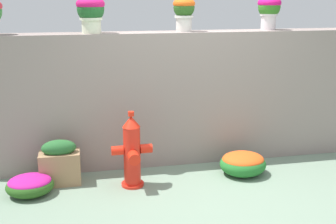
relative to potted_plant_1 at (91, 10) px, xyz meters
The scene contains 9 objects.
ground_plane 2.49m from the potted_plant_1, 46.93° to the right, with size 24.00×24.00×0.00m, color gray.
stone_wall 1.54m from the potted_plant_1, ahead, with size 4.90×0.38×1.66m, color gray.
potted_plant_1 is the anchor object (origin of this frame).
potted_plant_2 1.11m from the potted_plant_1, ahead, with size 0.27×0.27×0.41m.
potted_plant_3 2.22m from the potted_plant_1, ahead, with size 0.29×0.29×0.42m.
fire_hydrant 1.69m from the potted_plant_1, 60.78° to the right, with size 0.45×0.37×0.87m.
flower_bush_left 2.05m from the potted_plant_1, 139.66° to the right, with size 0.51×0.46×0.22m.
flower_bush_right 2.52m from the potted_plant_1, 19.05° to the right, with size 0.56×0.50×0.28m.
planter_box 1.77m from the potted_plant_1, 135.79° to the right, with size 0.45×0.25×0.53m.
Camera 1 is at (-1.24, -3.93, 2.08)m, focal length 45.83 mm.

